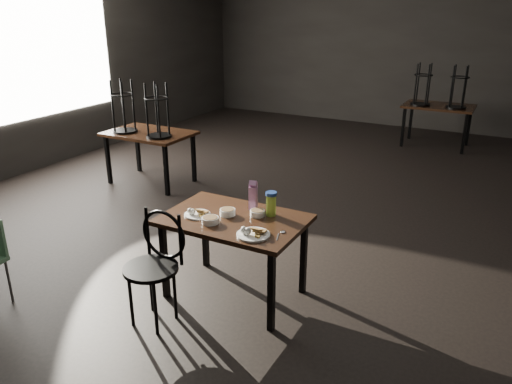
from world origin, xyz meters
The scene contains 13 objects.
room centered at (-0.06, 0.01, 2.33)m, with size 12.00×12.04×3.22m.
main_table centered at (-0.39, -1.33, 0.67)m, with size 1.20×0.80×0.75m.
plate_left centered at (-0.70, -1.43, 0.77)m, with size 0.23×0.23×0.07m.
plate_right centered at (-0.08, -1.56, 0.77)m, with size 0.27×0.27×0.09m.
bowl_near centered at (-0.47, -1.30, 0.78)m, with size 0.13×0.13×0.05m.
bowl_far centered at (-0.24, -1.20, 0.78)m, with size 0.13×0.13×0.05m.
bowl_big centered at (-0.51, -1.51, 0.78)m, with size 0.14×0.14×0.05m.
juice_carton centered at (-0.34, -1.09, 0.87)m, with size 0.08×0.08×0.27m.
water_bottle centered at (-0.14, -1.13, 0.86)m, with size 0.10×0.10×0.21m.
spoon centered at (0.10, -1.41, 0.75)m, with size 0.05×0.19×0.01m.
bentwood_chair centered at (-0.77, -1.93, 0.55)m, with size 0.44×0.44×0.92m.
bg_table_left centered at (-2.98, 0.66, 0.75)m, with size 1.20×0.80×1.48m.
bg_table_far centered at (0.31, 4.68, 0.75)m, with size 1.20×0.80×1.48m.
Camera 1 is at (1.60, -4.66, 2.45)m, focal length 35.00 mm.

